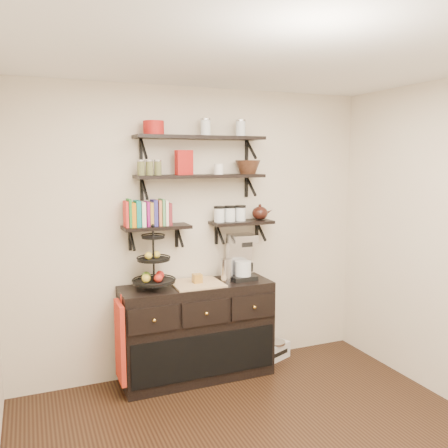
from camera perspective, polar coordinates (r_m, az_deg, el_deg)
ceiling at (r=2.97m, az=8.37°, el=20.60°), size 3.50×3.50×0.02m
back_wall at (r=4.54m, az=-3.36°, el=-0.95°), size 3.50×0.02×2.70m
shelf_top at (r=4.37m, az=-2.88°, el=10.31°), size 1.20×0.27×0.23m
shelf_mid at (r=4.37m, az=-2.84°, el=5.72°), size 1.20×0.27×0.23m
shelf_low_left at (r=4.30m, az=-8.14°, el=-0.46°), size 0.60×0.25×0.23m
shelf_low_right at (r=4.58m, az=2.09°, el=0.11°), size 0.60×0.25×0.23m
cookbooks at (r=4.27m, az=-8.86°, el=1.33°), size 0.43×0.15×0.26m
glass_canisters at (r=4.52m, az=0.72°, el=1.13°), size 0.32×0.10×0.13m
sideboard at (r=4.53m, az=-3.26°, el=-12.74°), size 1.40×0.50×0.92m
fruit_stand at (r=4.24m, az=-8.42°, el=-5.22°), size 0.37×0.37×0.55m
candle at (r=4.38m, az=-3.24°, el=-6.54°), size 0.08×0.08×0.08m
coffee_maker at (r=4.54m, az=2.06°, el=-4.06°), size 0.24×0.23×0.44m
thermal_carafe at (r=4.45m, az=0.34°, el=-5.59°), size 0.11×0.11×0.22m
apron at (r=4.25m, az=-12.40°, el=-13.71°), size 0.04×0.30×0.69m
radio at (r=5.07m, az=6.19°, el=-14.85°), size 0.34×0.27×0.18m
recipe_box at (r=4.31m, az=-4.84°, el=7.38°), size 0.17×0.09×0.22m
walnut_bowl at (r=4.55m, az=2.88°, el=6.85°), size 0.24×0.24×0.13m
ramekins at (r=4.43m, az=-0.64°, el=6.62°), size 0.09×0.09×0.10m
teapot at (r=4.65m, az=4.35°, el=1.46°), size 0.22×0.18×0.16m
red_pot at (r=4.24m, az=-8.47°, el=11.37°), size 0.18×0.18×0.12m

